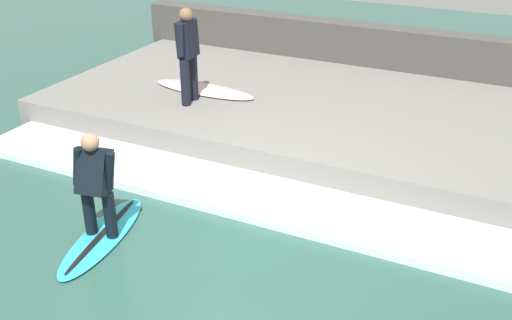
{
  "coord_description": "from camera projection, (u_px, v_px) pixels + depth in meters",
  "views": [
    {
      "loc": [
        -5.5,
        -2.99,
        4.09
      ],
      "look_at": [
        0.64,
        0.0,
        0.7
      ],
      "focal_mm": 42.0,
      "sensor_mm": 36.0,
      "label": 1
    }
  ],
  "objects": [
    {
      "name": "ground_plane",
      "position": [
        234.0,
        231.0,
        7.42
      ],
      "size": [
        28.0,
        28.0,
        0.0
      ],
      "primitive_type": "plane",
      "color": "#2D564C"
    },
    {
      "name": "concrete_ledge",
      "position": [
        331.0,
        116.0,
        10.17
      ],
      "size": [
        4.4,
        9.79,
        0.46
      ],
      "primitive_type": "cube",
      "color": "slate",
      "rests_on": "ground_plane"
    },
    {
      "name": "back_wall",
      "position": [
        373.0,
        57.0,
        11.97
      ],
      "size": [
        0.5,
        10.28,
        1.24
      ],
      "primitive_type": "cube",
      "color": "#474442",
      "rests_on": "ground_plane"
    },
    {
      "name": "wave_foam_crest",
      "position": [
        261.0,
        198.0,
        8.03
      ],
      "size": [
        1.11,
        9.3,
        0.12
      ],
      "primitive_type": "cube",
      "color": "silver",
      "rests_on": "ground_plane"
    },
    {
      "name": "surfboard_riding",
      "position": [
        103.0,
        236.0,
        7.27
      ],
      "size": [
        1.91,
        0.82,
        0.07
      ],
      "color": "#2DADD1",
      "rests_on": "ground_plane"
    },
    {
      "name": "surfer_riding",
      "position": [
        95.0,
        180.0,
        6.93
      ],
      "size": [
        0.46,
        0.59,
        1.33
      ],
      "color": "black",
      "rests_on": "surfboard_riding"
    },
    {
      "name": "surfer_waiting_near",
      "position": [
        188.0,
        51.0,
        9.74
      ],
      "size": [
        0.54,
        0.28,
        1.59
      ],
      "color": "black",
      "rests_on": "concrete_ledge"
    },
    {
      "name": "surfboard_waiting_near",
      "position": [
        204.0,
        89.0,
        10.62
      ],
      "size": [
        0.68,
        2.04,
        0.06
      ],
      "color": "beige",
      "rests_on": "concrete_ledge"
    }
  ]
}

